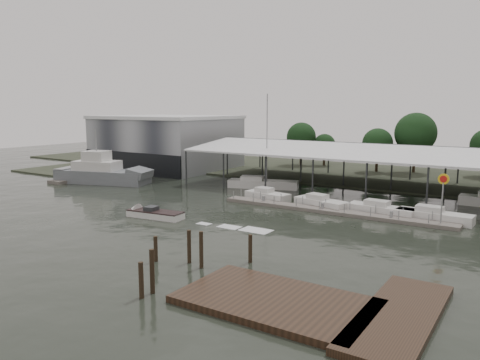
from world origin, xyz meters
The scene contains 18 objects.
ground centered at (0.00, 0.00, 0.00)m, with size 200.00×200.00×0.00m, color black.
land_strip_far centered at (0.00, 42.00, 0.10)m, with size 140.00×30.00×0.30m.
land_strip_west centered at (-40.00, 30.00, 0.10)m, with size 20.00×40.00×0.30m.
storage_warehouse centered at (-28.00, 29.94, 5.29)m, with size 24.50×20.50×10.50m.
covered_boat_shed centered at (17.00, 28.00, 6.13)m, with size 58.24×24.00×6.96m.
trawler_dock centered at (-30.00, 14.00, 0.25)m, with size 3.00×18.00×0.50m.
floating_dock centered at (15.00, 10.00, 0.20)m, with size 28.00×2.00×1.40m.
shell_fuel_sign centered at (27.00, 9.99, 3.93)m, with size 1.10×0.18×5.55m.
boardwalk_platform centered at (24.55, -15.27, 0.20)m, with size 15.00×12.00×0.50m.
grey_trawler centered at (-24.20, 10.24, 1.58)m, with size 16.42×8.92×8.84m.
white_sailboat centered at (-0.24, 20.21, 0.66)m, with size 10.85×5.93×14.33m.
speedboat_underway centered at (-1.00, -3.04, 0.39)m, with size 18.26×4.17×2.00m.
moored_cruiser_0 centered at (5.08, 12.50, 0.61)m, with size 6.48×3.17×1.70m.
moored_cruiser_1 centered at (12.89, 12.01, 0.61)m, with size 7.18×3.81×1.70m.
moored_cruiser_2 centered at (20.18, 12.18, 0.61)m, with size 7.81×2.89×1.70m.
moored_cruiser_3 centered at (25.89, 12.23, 0.61)m, with size 7.94×2.69×1.70m.
mooring_pilings centered at (13.61, -14.88, 0.99)m, with size 6.79×10.12×3.61m.
horizon_tree_line centered at (23.50, 48.12, 6.01)m, with size 71.02×9.88×11.21m.
Camera 1 is at (35.17, -40.38, 12.22)m, focal length 35.00 mm.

